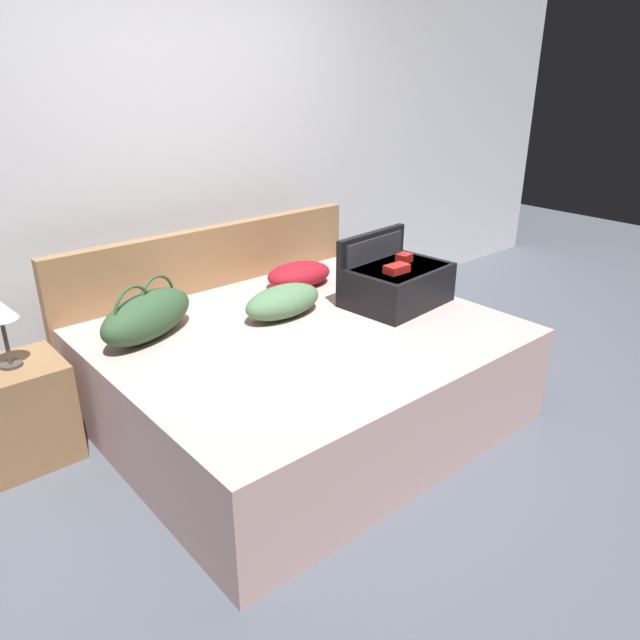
# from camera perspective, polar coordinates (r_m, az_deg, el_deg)

# --- Properties ---
(ground_plane) EXTENTS (12.00, 12.00, 0.00)m
(ground_plane) POSITION_cam_1_polar(r_m,az_deg,el_deg) (3.22, 3.19, -12.06)
(ground_plane) COLOR #4C515B
(back_wall) EXTENTS (8.00, 0.10, 2.60)m
(back_wall) POSITION_cam_1_polar(r_m,az_deg,el_deg) (4.03, -13.34, 14.56)
(back_wall) COLOR silver
(back_wall) RESTS_ON ground
(bed) EXTENTS (2.05, 1.75, 0.55)m
(bed) POSITION_cam_1_polar(r_m,az_deg,el_deg) (3.34, -1.47, -5.23)
(bed) COLOR #BC9993
(bed) RESTS_ON ground
(headboard) EXTENTS (2.09, 0.08, 0.93)m
(headboard) POSITION_cam_1_polar(r_m,az_deg,el_deg) (3.95, -9.93, 2.09)
(headboard) COLOR olive
(headboard) RESTS_ON ground
(hard_case_large) EXTENTS (0.62, 0.49, 0.40)m
(hard_case_large) POSITION_cam_1_polar(r_m,az_deg,el_deg) (3.56, 7.23, 3.68)
(hard_case_large) COLOR black
(hard_case_large) RESTS_ON bed
(duffel_bag) EXTENTS (0.65, 0.46, 0.31)m
(duffel_bag) POSITION_cam_1_polar(r_m,az_deg,el_deg) (3.21, -16.08, 0.43)
(duffel_bag) COLOR #2D4C2D
(duffel_bag) RESTS_ON bed
(pillow_near_headboard) EXTENTS (0.50, 0.27, 0.18)m
(pillow_near_headboard) POSITION_cam_1_polar(r_m,az_deg,el_deg) (3.36, -3.53, 1.77)
(pillow_near_headboard) COLOR #4C724C
(pillow_near_headboard) RESTS_ON bed
(pillow_center_head) EXTENTS (0.47, 0.34, 0.15)m
(pillow_center_head) POSITION_cam_1_polar(r_m,az_deg,el_deg) (3.85, -2.01, 4.36)
(pillow_center_head) COLOR maroon
(pillow_center_head) RESTS_ON bed
(nightstand) EXTENTS (0.44, 0.40, 0.52)m
(nightstand) POSITION_cam_1_polar(r_m,az_deg,el_deg) (3.36, -26.42, -7.89)
(nightstand) COLOR olive
(nightstand) RESTS_ON ground
(table_lamp) EXTENTS (0.16, 0.16, 0.35)m
(table_lamp) POSITION_cam_1_polar(r_m,az_deg,el_deg) (3.14, -28.11, 0.55)
(table_lamp) COLOR #3F3833
(table_lamp) RESTS_ON nightstand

